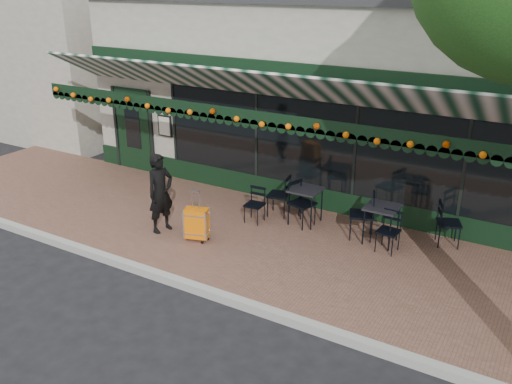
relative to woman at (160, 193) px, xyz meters
The scene contains 15 objects.
ground 2.35m from the woman, 37.73° to the right, with size 80.00×80.00×0.00m, color black.
sidewalk 2.04m from the woman, 22.32° to the left, with size 18.00×4.00×0.15m, color brown.
curb 2.36m from the woman, 39.39° to the right, with size 18.00×0.16×0.15m, color #9E9E99.
restaurant_building 6.87m from the woman, 75.50° to the left, with size 12.00×9.60×4.50m.
neighbor_building_left 13.22m from the woman, 149.38° to the left, with size 12.00×8.00×4.80m, color #B5AB9F.
woman is the anchor object (origin of this frame).
suitcase 1.00m from the woman, ahead, with size 0.51×0.38×1.04m.
cafe_table_a 4.41m from the woman, 23.19° to the left, with size 0.63×0.63×0.77m.
cafe_table_b 2.99m from the woman, 37.58° to the left, with size 0.63×0.63×0.77m.
chair_a_left 4.05m from the woman, 25.72° to the left, with size 0.49×0.49×0.98m, color black, non-canonical shape.
chair_a_right 5.71m from the woman, 23.87° to the left, with size 0.45×0.45×0.90m, color black, non-canonical shape.
chair_a_front 4.54m from the woman, 18.70° to the left, with size 0.40×0.40×0.80m, color black, non-canonical shape.
chair_b_left 2.57m from the woman, 48.17° to the left, with size 0.46×0.46×0.92m, color black, non-canonical shape.
chair_b_right 2.92m from the woman, 35.49° to the left, with size 0.48×0.48×0.96m, color black, non-canonical shape.
chair_b_front 1.99m from the woman, 42.70° to the left, with size 0.38×0.38×0.77m, color black, non-canonical shape.
Camera 1 is at (5.10, -6.45, 5.03)m, focal length 38.00 mm.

